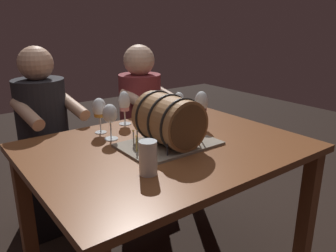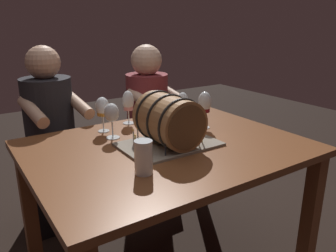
# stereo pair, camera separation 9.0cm
# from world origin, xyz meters

# --- Properties ---
(dining_table) EXTENTS (1.31, 1.00, 0.74)m
(dining_table) POSITION_xyz_m (0.00, 0.00, 0.64)
(dining_table) COLOR brown
(dining_table) RESTS_ON ground
(barrel_cake) EXTENTS (0.46, 0.31, 0.26)m
(barrel_cake) POSITION_xyz_m (-0.00, -0.02, 0.86)
(barrel_cake) COLOR gray
(barrel_cake) RESTS_ON dining_table
(wine_glass_red) EXTENTS (0.07, 0.07, 0.21)m
(wine_glass_red) POSITION_xyz_m (0.32, 0.11, 0.88)
(wine_glass_red) COLOR white
(wine_glass_red) RESTS_ON dining_table
(wine_glass_white) EXTENTS (0.06, 0.06, 0.19)m
(wine_glass_white) POSITION_xyz_m (0.26, 0.23, 0.87)
(wine_glass_white) COLOR white
(wine_glass_white) RESTS_ON dining_table
(wine_glass_amber) EXTENTS (0.07, 0.07, 0.19)m
(wine_glass_amber) POSITION_xyz_m (-0.18, 0.36, 0.87)
(wine_glass_amber) COLOR white
(wine_glass_amber) RESTS_ON dining_table
(wine_glass_empty) EXTENTS (0.07, 0.07, 0.18)m
(wine_glass_empty) POSITION_xyz_m (-0.18, 0.23, 0.87)
(wine_glass_empty) COLOR white
(wine_glass_empty) RESTS_ON dining_table
(wine_glass_rose) EXTENTS (0.07, 0.07, 0.20)m
(wine_glass_rose) POSITION_xyz_m (0.01, 0.42, 0.87)
(wine_glass_rose) COLOR white
(wine_glass_rose) RESTS_ON dining_table
(beer_pint) EXTENTS (0.07, 0.07, 0.14)m
(beer_pint) POSITION_xyz_m (-0.26, -0.22, 0.80)
(beer_pint) COLOR white
(beer_pint) RESTS_ON dining_table
(person_seated_left) EXTENTS (0.38, 0.48, 1.18)m
(person_seated_left) POSITION_xyz_m (-0.35, 0.80, 0.53)
(person_seated_left) COLOR black
(person_seated_left) RESTS_ON ground
(person_seated_right) EXTENTS (0.38, 0.48, 1.16)m
(person_seated_right) POSITION_xyz_m (0.35, 0.80, 0.52)
(person_seated_right) COLOR #4C1B1E
(person_seated_right) RESTS_ON ground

